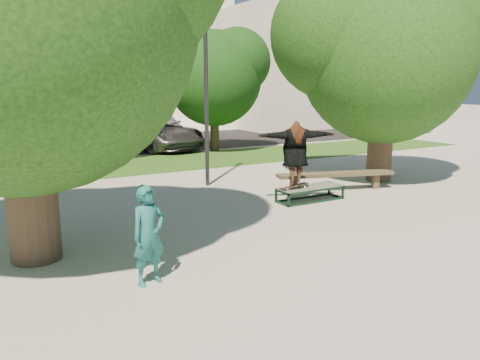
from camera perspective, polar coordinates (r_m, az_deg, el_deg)
ground at (r=9.38m, az=3.86°, el=-6.92°), size 120.00×120.00×0.00m
grass_strip at (r=18.16m, az=-10.16°, el=2.01°), size 30.00×4.00×0.02m
asphalt_strip at (r=24.10m, az=-17.63°, el=3.96°), size 40.00×8.00×0.01m
tree_right at (r=15.14m, az=16.91°, el=15.35°), size 6.24×5.33×6.51m
bg_tree_mid at (r=19.89m, az=-18.99°, el=13.98°), size 5.76×4.92×6.24m
bg_tree_right at (r=21.17m, az=-3.44°, el=12.96°), size 5.04×4.31×5.43m
lamppost at (r=13.75m, az=-4.16°, el=12.29°), size 0.25×0.15×6.11m
office_building at (r=39.81m, az=-26.49°, el=17.68°), size 30.00×14.12×16.00m
side_building at (r=37.31m, az=8.54°, el=13.03°), size 15.00×10.00×8.00m
grind_box at (r=12.29m, az=8.53°, el=-1.64°), size 1.80×0.60×0.38m
skater_rig at (r=11.79m, az=6.75°, el=3.24°), size 2.10×1.22×1.73m
bystander at (r=7.16m, az=-11.07°, el=-6.60°), size 0.64×0.50×1.53m
bench at (r=13.54m, az=11.58°, el=0.55°), size 3.39×1.44×0.52m
car_dark at (r=24.39m, az=-19.56°, el=5.51°), size 1.69×4.17×1.35m
car_grey at (r=22.30m, az=-10.05°, el=5.69°), size 3.37×5.77×1.51m
car_silver_b at (r=24.67m, az=-10.06°, el=6.34°), size 2.69×5.65×1.59m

